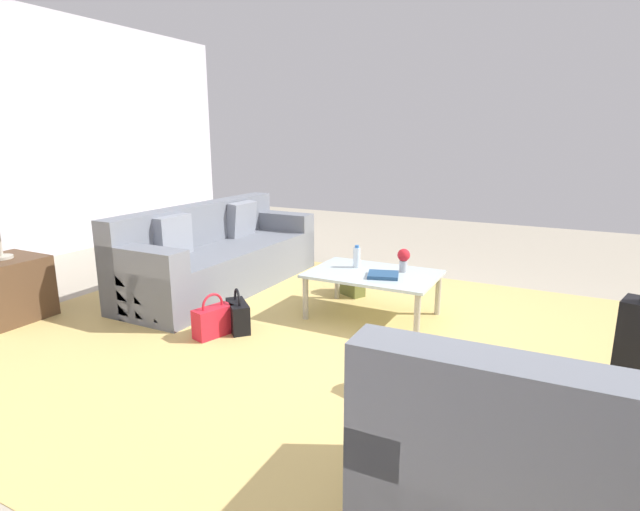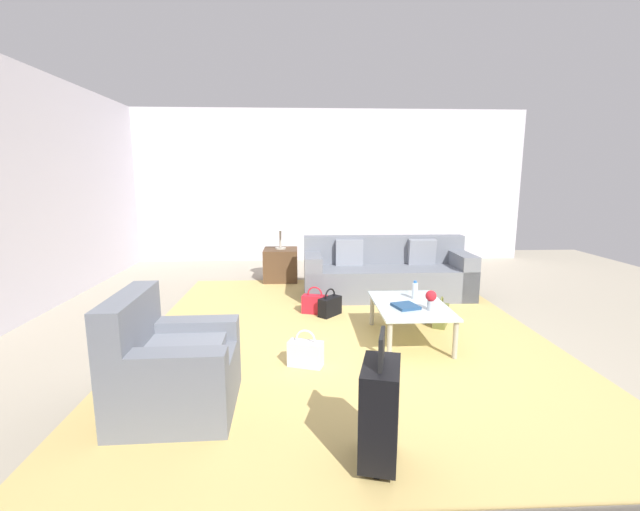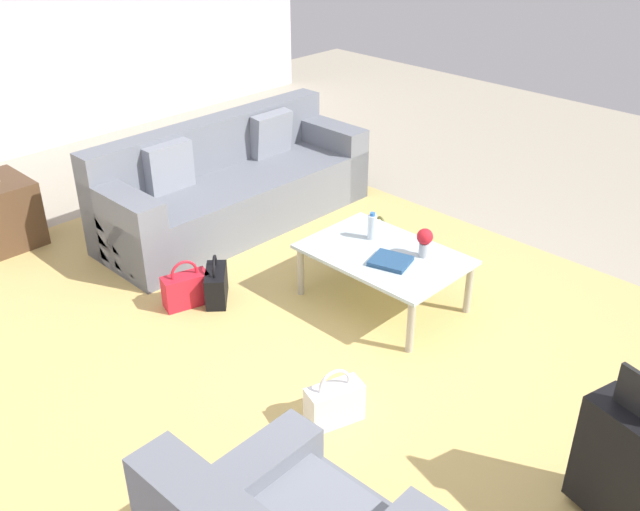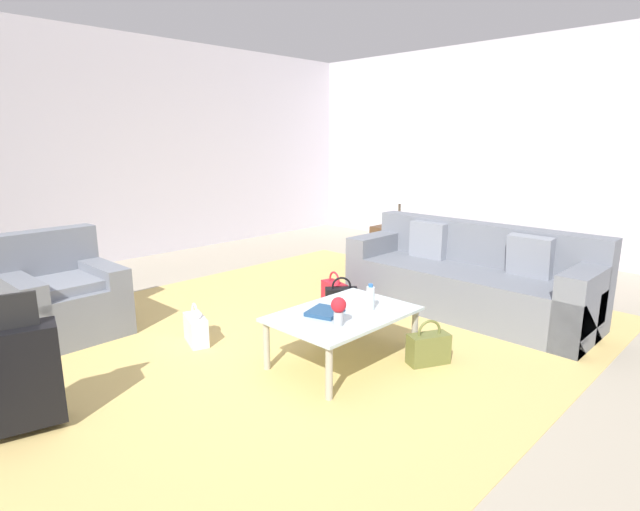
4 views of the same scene
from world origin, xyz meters
The scene contains 17 objects.
ground_plane centered at (0.00, 0.00, 0.00)m, with size 12.00×12.00×0.00m, color #A89E89.
wall_back centered at (0.00, 4.06, 1.55)m, with size 10.24×0.12×3.10m, color silver.
wall_right centered at (5.06, 0.00, 1.55)m, with size 0.12×8.00×3.10m, color silver.
area_rug centered at (0.60, 0.20, 0.00)m, with size 5.20×4.40×0.01m, color tan.
couch centered at (2.19, -0.60, 0.31)m, with size 0.85×2.42×0.87m.
armchair centered at (-0.90, 1.67, 0.30)m, with size 0.89×0.86×0.91m.
coffee_table centered at (0.40, -0.50, 0.36)m, with size 1.09×0.74×0.41m.
water_bottle centered at (0.60, -0.60, 0.50)m, with size 0.06×0.06×0.20m.
coffee_table_book centered at (0.28, -0.42, 0.42)m, with size 0.25×0.23×0.03m, color navy.
flower_vase centered at (0.18, -0.65, 0.53)m, with size 0.11×0.11×0.21m.
side_table centered at (3.20, 1.00, 0.27)m, with size 0.56×0.56×0.54m, color #513823.
table_lamp centered at (3.20, 1.00, 0.97)m, with size 0.44×0.44×0.54m.
suitcase_black centered at (-1.60, 0.20, 0.36)m, with size 0.44×0.31×0.85m.
handbag_black centered at (1.27, 0.30, 0.13)m, with size 0.33×0.32×0.36m.
handbag_olive centered at (0.83, -0.99, 0.13)m, with size 0.35×0.27×0.36m.
handbag_red centered at (1.37, 0.49, 0.13)m, with size 0.22×0.35×0.36m.
handbag_white centered at (-0.20, 0.63, 0.13)m, with size 0.23×0.35×0.36m.
Camera 4 is at (-2.29, -2.89, 1.69)m, focal length 28.00 mm.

